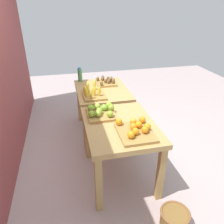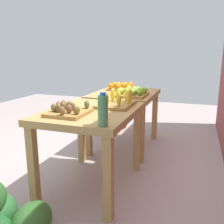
# 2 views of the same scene
# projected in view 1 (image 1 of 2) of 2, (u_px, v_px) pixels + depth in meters

# --- Properties ---
(ground_plane) EXTENTS (8.00, 8.00, 0.00)m
(ground_plane) POSITION_uv_depth(u_px,v_px,m) (110.00, 149.00, 3.34)
(ground_plane) COLOR #AF9C9B
(display_table_left) EXTENTS (1.04, 0.80, 0.77)m
(display_table_left) POSITION_uv_depth(u_px,v_px,m) (120.00, 132.00, 2.56)
(display_table_left) COLOR tan
(display_table_left) RESTS_ON ground_plane
(display_table_right) EXTENTS (1.04, 0.80, 0.77)m
(display_table_right) POSITION_uv_depth(u_px,v_px,m) (102.00, 96.00, 3.53)
(display_table_right) COLOR tan
(display_table_right) RESTS_ON ground_plane
(orange_bin) EXTENTS (0.44, 0.37, 0.11)m
(orange_bin) POSITION_uv_depth(u_px,v_px,m) (136.00, 130.00, 2.32)
(orange_bin) COLOR #A57C3E
(orange_bin) RESTS_ON display_table_left
(apple_bin) EXTENTS (0.40, 0.36, 0.11)m
(apple_bin) POSITION_uv_depth(u_px,v_px,m) (101.00, 112.00, 2.68)
(apple_bin) COLOR #A57C3E
(apple_bin) RESTS_ON display_table_left
(banana_crate) EXTENTS (0.44, 0.32, 0.17)m
(banana_crate) POSITION_uv_depth(u_px,v_px,m) (93.00, 93.00, 3.21)
(banana_crate) COLOR #A57C3E
(banana_crate) RESTS_ON display_table_right
(kiwi_bin) EXTENTS (0.37, 0.32, 0.10)m
(kiwi_bin) POSITION_uv_depth(u_px,v_px,m) (106.00, 82.00, 3.68)
(kiwi_bin) COLOR #A57C3E
(kiwi_bin) RESTS_ON display_table_right
(water_bottle) EXTENTS (0.07, 0.07, 0.25)m
(water_bottle) POSITION_uv_depth(u_px,v_px,m) (80.00, 75.00, 3.76)
(water_bottle) COLOR #4C8C59
(water_bottle) RESTS_ON display_table_right
(watermelon_pile) EXTENTS (0.59, 0.59, 0.52)m
(watermelon_pile) POSITION_uv_depth(u_px,v_px,m) (107.00, 98.00, 4.60)
(watermelon_pile) COLOR #24642F
(watermelon_pile) RESTS_ON ground_plane
(wicker_basket) EXTENTS (0.30, 0.30, 0.20)m
(wicker_basket) POSITION_uv_depth(u_px,v_px,m) (174.00, 219.00, 2.16)
(wicker_basket) COLOR brown
(wicker_basket) RESTS_ON ground_plane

